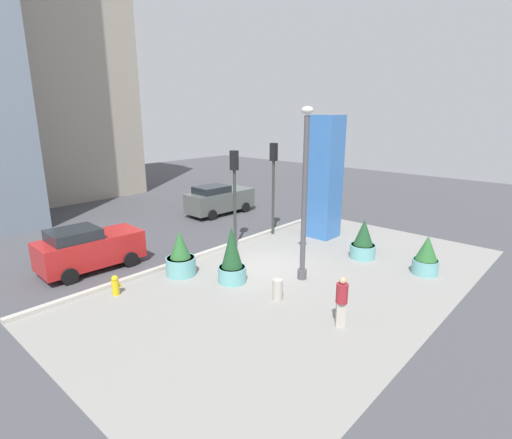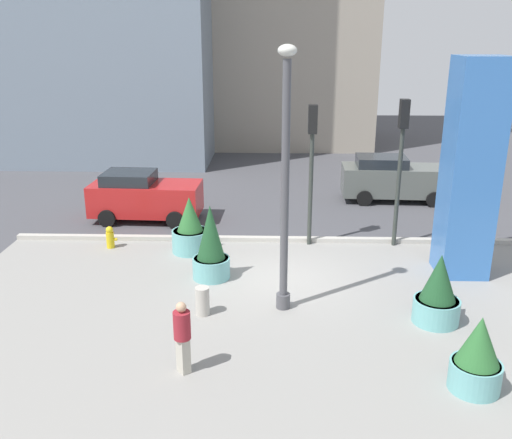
% 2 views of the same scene
% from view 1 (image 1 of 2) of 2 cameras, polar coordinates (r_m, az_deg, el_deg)
% --- Properties ---
extents(ground_plane, '(60.00, 60.00, 0.00)m').
position_cam_1_polar(ground_plane, '(19.47, -7.46, -3.94)').
color(ground_plane, '#47474C').
extents(plaza_pavement, '(18.00, 10.00, 0.02)m').
position_cam_1_polar(plaza_pavement, '(15.69, 7.15, -8.80)').
color(plaza_pavement, gray).
rests_on(plaza_pavement, ground_plane).
extents(curb_strip, '(18.00, 0.24, 0.16)m').
position_cam_1_polar(curb_strip, '(18.82, -5.71, -4.32)').
color(curb_strip, '#B7B2A8').
rests_on(curb_strip, ground_plane).
extents(lamp_post, '(0.44, 0.44, 6.56)m').
position_cam_1_polar(lamp_post, '(14.88, 7.01, 2.87)').
color(lamp_post, '#4C4C51').
rests_on(lamp_post, ground_plane).
extents(art_pillar_blue, '(1.36, 1.36, 6.23)m').
position_cam_1_polar(art_pillar_blue, '(20.55, 9.91, 5.94)').
color(art_pillar_blue, '#3870BC').
rests_on(art_pillar_blue, ground_plane).
extents(potted_plant_curbside, '(1.09, 1.09, 2.21)m').
position_cam_1_polar(potted_plant_curbside, '(15.16, -3.50, -5.66)').
color(potted_plant_curbside, '#6BB2B2').
rests_on(potted_plant_curbside, ground_plane).
extents(potted_plant_near_left, '(1.13, 1.13, 1.79)m').
position_cam_1_polar(potted_plant_near_left, '(18.32, 15.22, -3.05)').
color(potted_plant_near_left, '#6BB2B2').
rests_on(potted_plant_near_left, ground_plane).
extents(potted_plant_by_pillar, '(1.20, 1.20, 1.85)m').
position_cam_1_polar(potted_plant_by_pillar, '(16.15, -10.84, -5.34)').
color(potted_plant_by_pillar, '#6BB2B2').
rests_on(potted_plant_by_pillar, ground_plane).
extents(potted_plant_mid_plaza, '(1.02, 1.02, 1.62)m').
position_cam_1_polar(potted_plant_mid_plaza, '(17.37, 23.35, -4.94)').
color(potted_plant_mid_plaza, '#6BB2B2').
rests_on(potted_plant_mid_plaza, ground_plane).
extents(fire_hydrant, '(0.36, 0.26, 0.75)m').
position_cam_1_polar(fire_hydrant, '(15.19, -19.61, -8.93)').
color(fire_hydrant, gold).
rests_on(fire_hydrant, ground_plane).
extents(concrete_bollard, '(0.36, 0.36, 0.75)m').
position_cam_1_polar(concrete_bollard, '(14.00, 3.14, -10.09)').
color(concrete_bollard, '#B2ADA3').
rests_on(concrete_bollard, ground_plane).
extents(traffic_light_corner, '(0.28, 0.42, 4.84)m').
position_cam_1_polar(traffic_light_corner, '(20.62, 2.52, 6.59)').
color(traffic_light_corner, '#333833').
rests_on(traffic_light_corner, ground_plane).
extents(traffic_light_far_side, '(0.28, 0.42, 4.66)m').
position_cam_1_polar(traffic_light_far_side, '(18.57, -3.13, 5.26)').
color(traffic_light_far_side, '#333833').
rests_on(traffic_light_far_side, ground_plane).
extents(car_curb_east, '(4.15, 2.14, 1.85)m').
position_cam_1_polar(car_curb_east, '(17.73, -22.99, -3.85)').
color(car_curb_east, red).
rests_on(car_curb_east, ground_plane).
extents(car_passing_lane, '(4.60, 2.08, 1.89)m').
position_cam_1_polar(car_passing_lane, '(25.43, -5.32, 2.91)').
color(car_passing_lane, '#565B56').
rests_on(car_passing_lane, ground_plane).
extents(pedestrian_on_sidewalk, '(0.51, 0.51, 1.63)m').
position_cam_1_polar(pedestrian_on_sidewalk, '(12.42, 12.25, -11.20)').
color(pedestrian_on_sidewalk, '#B2AD9E').
rests_on(pedestrian_on_sidewalk, ground_plane).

